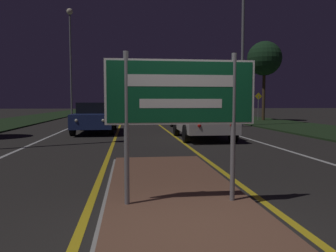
{
  "coord_description": "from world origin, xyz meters",
  "views": [
    {
      "loc": [
        -0.72,
        -3.36,
        1.5
      ],
      "look_at": [
        0.0,
        2.62,
        1.07
      ],
      "focal_mm": 35.0,
      "sensor_mm": 36.0,
      "label": 1
    }
  ],
  "objects": [
    {
      "name": "centre_line_yellow_left",
      "position": [
        -1.3,
        25.0,
        0.0
      ],
      "size": [
        0.12,
        70.0,
        0.01
      ],
      "color": "gold",
      "rests_on": "ground_plane"
    },
    {
      "name": "streetlight_right_near",
      "position": [
        6.23,
        16.2,
        7.19
      ],
      "size": [
        0.6,
        0.6,
        10.72
      ],
      "color": "gray",
      "rests_on": "ground_plane"
    },
    {
      "name": "lane_line_white_left",
      "position": [
        -4.2,
        25.0,
        0.0
      ],
      "size": [
        0.12,
        70.0,
        0.01
      ],
      "color": "silver",
      "rests_on": "ground_plane"
    },
    {
      "name": "edge_line_white_left",
      "position": [
        -7.2,
        25.0,
        0.0
      ],
      "size": [
        0.1,
        70.0,
        0.01
      ],
      "color": "silver",
      "rests_on": "ground_plane"
    },
    {
      "name": "car_approaching_0",
      "position": [
        -2.38,
        13.38,
        0.79
      ],
      "size": [
        1.96,
        4.84,
        1.5
      ],
      "color": "navy",
      "rests_on": "ground_plane"
    },
    {
      "name": "lane_line_white_right",
      "position": [
        4.2,
        25.0,
        0.0
      ],
      "size": [
        0.12,
        70.0,
        0.01
      ],
      "color": "silver",
      "rests_on": "ground_plane"
    },
    {
      "name": "streetlight_left_far",
      "position": [
        -6.51,
        31.06,
        7.49
      ],
      "size": [
        0.63,
        0.63,
        10.92
      ],
      "color": "gray",
      "rests_on": "ground_plane"
    },
    {
      "name": "highway_sign",
      "position": [
        0.0,
        1.11,
        1.56
      ],
      "size": [
        2.08,
        0.07,
        2.09
      ],
      "color": "gray",
      "rests_on": "median_island"
    },
    {
      "name": "verge_right",
      "position": [
        9.5,
        20.0,
        0.04
      ],
      "size": [
        5.0,
        100.0,
        0.08
      ],
      "color": "#1E3319",
      "rests_on": "ground_plane"
    },
    {
      "name": "roadside_palm_right",
      "position": [
        10.09,
        21.99,
        4.98
      ],
      "size": [
        2.72,
        2.72,
        6.3
      ],
      "color": "#4C3823",
      "rests_on": "verge_right"
    },
    {
      "name": "car_receding_2",
      "position": [
        5.59,
        25.35,
        0.76
      ],
      "size": [
        1.91,
        4.08,
        1.47
      ],
      "color": "silver",
      "rests_on": "ground_plane"
    },
    {
      "name": "warning_sign",
      "position": [
        9.74,
        22.18,
        1.42
      ],
      "size": [
        0.6,
        0.06,
        2.23
      ],
      "color": "gray",
      "rests_on": "verge_right"
    },
    {
      "name": "ground_plane",
      "position": [
        0.0,
        0.0,
        0.0
      ],
      "size": [
        160.0,
        160.0,
        0.0
      ],
      "primitive_type": "plane",
      "color": "#282623"
    },
    {
      "name": "car_receding_0",
      "position": [
        2.32,
        9.86,
        0.74
      ],
      "size": [
        2.03,
        4.24,
        1.37
      ],
      "color": "silver",
      "rests_on": "ground_plane"
    },
    {
      "name": "car_receding_1",
      "position": [
        2.8,
        17.83,
        0.8
      ],
      "size": [
        1.94,
        4.19,
        1.53
      ],
      "color": "black",
      "rests_on": "ground_plane"
    },
    {
      "name": "centre_line_yellow_right",
      "position": [
        1.3,
        25.0,
        0.0
      ],
      "size": [
        0.12,
        70.0,
        0.01
      ],
      "color": "gold",
      "rests_on": "ground_plane"
    },
    {
      "name": "median_island",
      "position": [
        0.0,
        1.12,
        0.04
      ],
      "size": [
        2.21,
        7.85,
        0.1
      ],
      "color": "#999993",
      "rests_on": "ground_plane"
    },
    {
      "name": "edge_line_white_right",
      "position": [
        7.2,
        25.0,
        0.0
      ],
      "size": [
        0.1,
        70.0,
        0.01
      ],
      "color": "silver",
      "rests_on": "ground_plane"
    }
  ]
}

